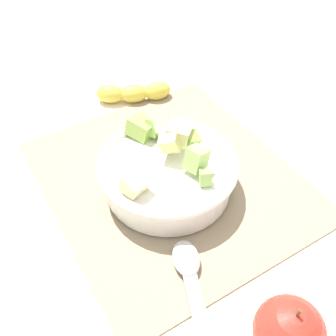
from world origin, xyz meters
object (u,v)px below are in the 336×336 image
serving_spoon (194,292)px  whole_apple (289,331)px  salad_bowl (168,170)px  banana_whole (134,93)px

serving_spoon → whole_apple: 0.12m
whole_apple → salad_bowl: bearing=177.1°
whole_apple → banana_whole: (-0.51, 0.08, -0.02)m
serving_spoon → whole_apple: size_ratio=2.44×
salad_bowl → banana_whole: size_ratio=1.43×
salad_bowl → whole_apple: salad_bowl is taller
serving_spoon → banana_whole: bearing=162.2°
serving_spoon → banana_whole: banana_whole is taller
salad_bowl → serving_spoon: bearing=-21.2°
banana_whole → whole_apple: bearing=-8.6°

